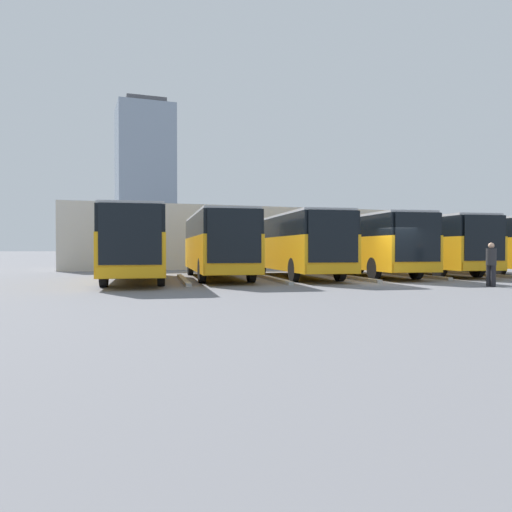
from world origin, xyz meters
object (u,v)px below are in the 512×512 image
object	(u,v)px
bus_5	(136,242)
pedestrian	(491,263)
bus_2	(366,243)
bus_1	(424,244)
bus_3	(296,243)
bus_4	(217,243)
bus_0	(477,244)

from	to	relation	value
bus_5	pedestrian	bearing A→B (deg)	155.70
bus_2	pedestrian	distance (m)	8.60
bus_1	bus_3	world-z (taller)	same
bus_4	pedestrian	bearing A→B (deg)	142.05
bus_2	bus_5	xyz separation A→B (m)	(12.71, 0.16, 0.00)
bus_1	bus_5	distance (m)	16.95
bus_4	bus_5	bearing A→B (deg)	20.19
bus_5	pedestrian	world-z (taller)	bus_5
bus_2	pedestrian	world-z (taller)	bus_2
bus_3	bus_5	xyz separation A→B (m)	(8.47, 0.31, 0.00)
pedestrian	bus_2	bearing A→B (deg)	179.45
bus_4	bus_5	xyz separation A→B (m)	(4.24, 0.90, 0.00)
bus_0	bus_4	distance (m)	16.94
bus_1	bus_4	xyz separation A→B (m)	(12.71, -0.35, 0.00)
bus_0	pedestrian	world-z (taller)	bus_0
bus_2	bus_4	size ratio (longest dim) A/B	1.00
bus_1	bus_4	world-z (taller)	same
bus_1	bus_2	world-z (taller)	same
bus_2	bus_4	xyz separation A→B (m)	(8.47, -0.73, 0.00)
bus_0	bus_5	xyz separation A→B (m)	(21.18, 0.75, 0.00)
bus_1	pedestrian	distance (m)	9.73
bus_0	bus_2	size ratio (longest dim) A/B	1.00
bus_0	bus_4	size ratio (longest dim) A/B	1.00
bus_1	bus_0	bearing A→B (deg)	-168.99
bus_1	bus_2	bearing A→B (deg)	13.33
bus_0	pedestrian	xyz separation A→B (m)	(8.03, 9.12, -0.88)
bus_1	pedestrian	xyz separation A→B (m)	(3.80, 8.92, -0.88)
bus_2	pedestrian	size ratio (longest dim) A/B	6.45
bus_2	bus_3	world-z (taller)	same
bus_0	pedestrian	bearing A→B (deg)	56.85
bus_1	bus_3	distance (m)	8.47
bus_3	bus_2	bearing A→B (deg)	-173.82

